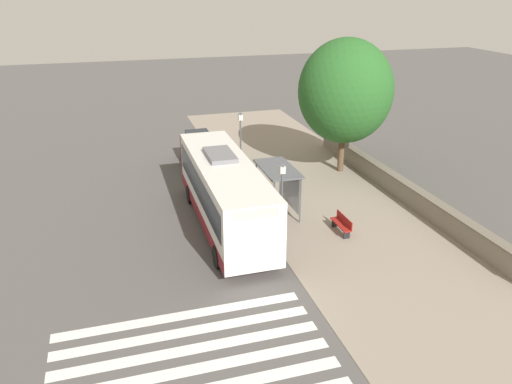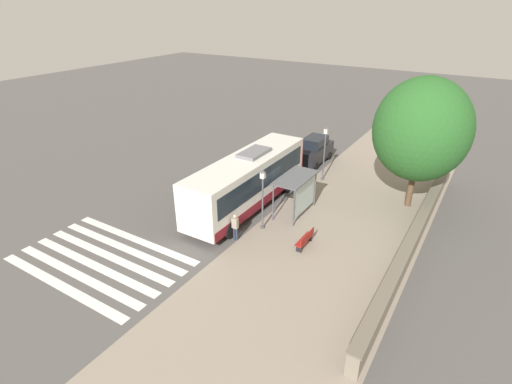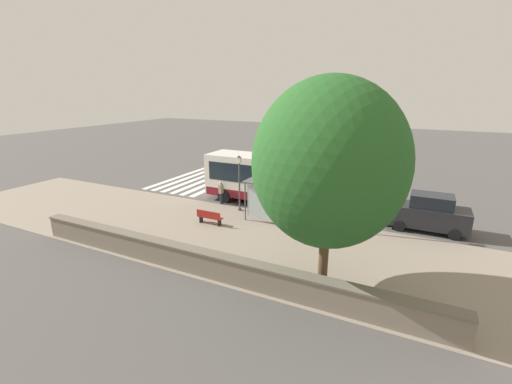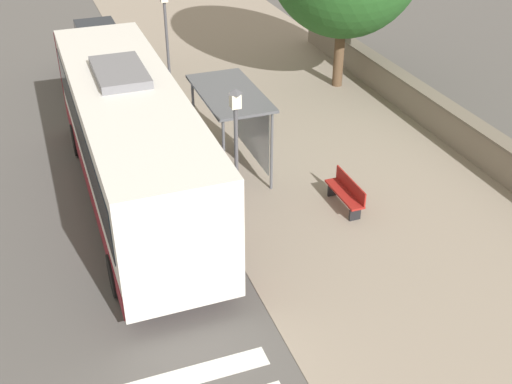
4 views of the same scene
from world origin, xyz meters
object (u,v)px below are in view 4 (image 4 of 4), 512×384
pedestrian (236,234)px  parked_car_behind_bus (100,55)px  bus_shelter (235,105)px  bench (346,193)px  bus (132,140)px  street_lamp_far (236,145)px  street_lamp_near (167,36)px

pedestrian → parked_car_behind_bus: 13.20m
bus_shelter → bench: (-2.09, 3.13, -1.60)m
bus → street_lamp_far: bearing=139.3°
bus_shelter → street_lamp_far: street_lamp_far is taller
pedestrian → street_lamp_near: bearing=-95.1°
street_lamp_near → bus: bearing=68.5°
pedestrian → street_lamp_far: street_lamp_far is taller
bus_shelter → pedestrian: (1.55, 4.57, -1.12)m
bench → pedestrian: bearing=21.5°
bus → street_lamp_far: 3.02m
bus → bench: bearing=155.6°
street_lamp_far → parked_car_behind_bus: bearing=-81.0°
bus → bench: 5.93m
bus → bus_shelter: (-3.16, -0.75, 0.22)m
street_lamp_near → street_lamp_far: bearing=88.2°
street_lamp_near → street_lamp_far: size_ratio=1.10×
bus → pedestrian: bearing=112.9°
pedestrian → street_lamp_far: 2.36m
bench → street_lamp_far: street_lamp_far is taller
pedestrian → street_lamp_far: (-0.66, -1.86, 1.29)m
bus_shelter → parked_car_behind_bus: bearing=-72.6°
street_lamp_near → parked_car_behind_bus: bearing=-55.0°
bench → parked_car_behind_bus: 12.67m
bench → street_lamp_near: size_ratio=0.40×
parked_car_behind_bus → pedestrian: bearing=94.9°
bus → street_lamp_near: size_ratio=2.60×
bus_shelter → bus: bearing=13.4°
bus → street_lamp_near: street_lamp_near is taller
street_lamp_near → bus_shelter: bearing=96.4°
parked_car_behind_bus → bus_shelter: bearing=107.4°
pedestrian → street_lamp_near: size_ratio=0.40×
bus → parked_car_behind_bus: bus is taller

